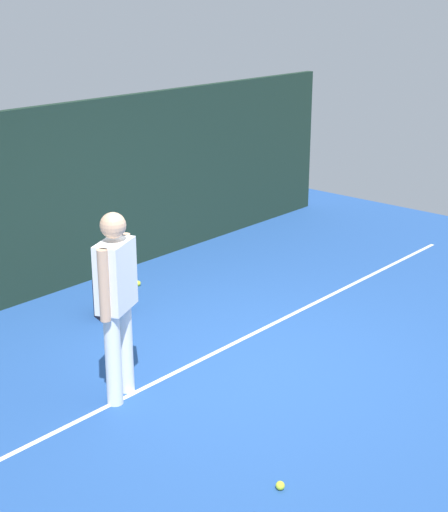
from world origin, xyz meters
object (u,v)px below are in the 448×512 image
object	(u,v)px
tennis_ball_near_player	(280,486)
tennis_ball_by_fence	(138,283)
backpack	(109,299)
tennis_player	(116,296)

from	to	relation	value
tennis_ball_near_player	tennis_ball_by_fence	xyz separation A→B (m)	(2.07, 3.78, 0.00)
backpack	tennis_ball_near_player	distance (m)	3.56
tennis_player	backpack	size ratio (longest dim) A/B	3.86
tennis_ball_near_player	tennis_ball_by_fence	bearing A→B (deg)	61.26
tennis_player	tennis_ball_near_player	xyz separation A→B (m)	(-0.14, -1.88, -0.93)
tennis_ball_by_fence	tennis_ball_near_player	bearing A→B (deg)	-118.74
tennis_player	tennis_ball_near_player	size ratio (longest dim) A/B	25.76
tennis_player	backpack	world-z (taller)	tennis_player
tennis_player	tennis_ball_near_player	world-z (taller)	tennis_player
tennis_ball_near_player	tennis_ball_by_fence	size ratio (longest dim) A/B	1.00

